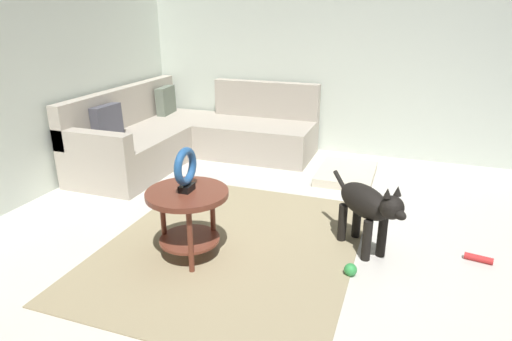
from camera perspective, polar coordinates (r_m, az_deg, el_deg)
ground_plane at (r=3.31m, az=7.42°, el=-13.64°), size 6.00×6.00×0.10m
wall_right at (r=5.68m, az=14.79°, el=15.25°), size 0.12×6.00×2.70m
area_rug at (r=3.57m, az=-3.17°, el=-9.62°), size 2.30×1.90×0.01m
sectional_couch at (r=5.54m, az=-8.60°, el=4.37°), size 2.20×2.25×0.88m
side_table at (r=3.28m, az=-8.74°, el=-4.60°), size 0.60×0.60×0.54m
torus_sculpture at (r=3.17m, az=-9.02°, el=0.23°), size 0.28×0.08×0.33m
dog_bed_mat at (r=5.03m, az=11.50°, el=-0.39°), size 0.80×0.60×0.09m
dog at (r=3.45m, az=14.10°, el=-4.46°), size 0.65×0.63×0.63m
dog_toy_ball at (r=3.27m, az=12.02°, el=-12.33°), size 0.09×0.09×0.09m
dog_toy_rope at (r=3.76m, az=26.64°, el=-10.04°), size 0.08×0.20×0.05m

